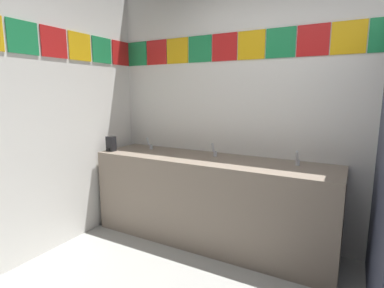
% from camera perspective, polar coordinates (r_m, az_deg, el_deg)
% --- Properties ---
extents(wall_back, '(4.37, 0.09, 2.66)m').
position_cam_1_polar(wall_back, '(2.91, 24.09, 6.32)').
color(wall_back, white).
rests_on(wall_back, ground_plane).
extents(vanity_counter, '(2.36, 0.61, 0.84)m').
position_cam_1_polar(vanity_counter, '(3.00, 3.42, -10.39)').
color(vanity_counter, gray).
rests_on(vanity_counter, ground_plane).
extents(faucet_left, '(0.04, 0.10, 0.14)m').
position_cam_1_polar(faucet_left, '(3.35, -8.02, -0.15)').
color(faucet_left, silver).
rests_on(faucet_left, vanity_counter).
extents(faucet_center, '(0.04, 0.10, 0.14)m').
position_cam_1_polar(faucet_center, '(2.96, 4.26, -1.41)').
color(faucet_center, silver).
rests_on(faucet_center, vanity_counter).
extents(faucet_right, '(0.04, 0.10, 0.14)m').
position_cam_1_polar(faucet_right, '(2.73, 19.41, -2.87)').
color(faucet_right, silver).
rests_on(faucet_right, vanity_counter).
extents(soap_dispenser, '(0.09, 0.09, 0.16)m').
position_cam_1_polar(soap_dispenser, '(3.35, -15.14, 0.04)').
color(soap_dispenser, black).
rests_on(soap_dispenser, vanity_counter).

